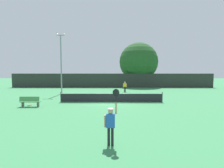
{
  "coord_description": "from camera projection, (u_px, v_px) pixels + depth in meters",
  "views": [
    {
      "loc": [
        0.19,
        -18.1,
        3.28
      ],
      "look_at": [
        0.02,
        5.98,
        1.47
      ],
      "focal_mm": 28.07,
      "sensor_mm": 36.0,
      "label": 1
    }
  ],
  "objects": [
    {
      "name": "courtside_bench",
      "position": [
        30.0,
        102.0,
        15.99
      ],
      "size": [
        1.8,
        0.44,
        0.95
      ],
      "color": "#478C4C",
      "rests_on": "ground"
    },
    {
      "name": "player_receiving",
      "position": [
        125.0,
        86.0,
        27.25
      ],
      "size": [
        0.57,
        0.23,
        1.59
      ],
      "rotation": [
        0.0,
        0.0,
        3.14
      ],
      "color": "yellow",
      "rests_on": "ground"
    },
    {
      "name": "parked_car_mid",
      "position": [
        138.0,
        82.0,
        40.16
      ],
      "size": [
        2.06,
        4.27,
        1.69
      ],
      "rotation": [
        0.0,
        0.0,
        -0.04
      ],
      "color": "white",
      "rests_on": "ground"
    },
    {
      "name": "spare_racket",
      "position": [
        30.0,
        105.0,
        16.6
      ],
      "size": [
        0.28,
        0.52,
        0.04
      ],
      "color": "black",
      "rests_on": "ground"
    },
    {
      "name": "tennis_ball",
      "position": [
        124.0,
        97.0,
        21.58
      ],
      "size": [
        0.07,
        0.07,
        0.07
      ],
      "primitive_type": "sphere",
      "color": "#CCE033",
      "rests_on": "ground"
    },
    {
      "name": "parked_car_near",
      "position": [
        78.0,
        82.0,
        39.75
      ],
      "size": [
        2.42,
        4.41,
        1.69
      ],
      "rotation": [
        0.0,
        0.0,
        0.13
      ],
      "color": "#B7B7BC",
      "rests_on": "ground"
    },
    {
      "name": "large_tree",
      "position": [
        139.0,
        62.0,
        37.27
      ],
      "size": [
        8.14,
        8.14,
        9.28
      ],
      "color": "brown",
      "rests_on": "ground"
    },
    {
      "name": "parked_car_far",
      "position": [
        151.0,
        81.0,
        42.59
      ],
      "size": [
        2.2,
        4.33,
        1.69
      ],
      "rotation": [
        0.0,
        0.0,
        0.07
      ],
      "color": "black",
      "rests_on": "ground"
    },
    {
      "name": "perimeter_fence",
      "position": [
        112.0,
        81.0,
        34.54
      ],
      "size": [
        39.83,
        0.12,
        2.76
      ],
      "primitive_type": "cube",
      "color": "#2D332D",
      "rests_on": "ground"
    },
    {
      "name": "ground_plane",
      "position": [
        111.0,
        102.0,
        18.3
      ],
      "size": [
        120.0,
        120.0,
        0.0
      ],
      "primitive_type": "plane",
      "color": "#387F4C"
    },
    {
      "name": "light_pole",
      "position": [
        61.0,
        60.0,
        24.71
      ],
      "size": [
        1.18,
        0.28,
        8.52
      ],
      "color": "gray",
      "rests_on": "ground"
    },
    {
      "name": "player_serving",
      "position": [
        111.0,
        121.0,
        7.64
      ],
      "size": [
        0.68,
        0.39,
        2.49
      ],
      "color": "blue",
      "rests_on": "ground"
    },
    {
      "name": "tennis_net",
      "position": [
        111.0,
        97.0,
        18.26
      ],
      "size": [
        10.68,
        0.08,
        1.07
      ],
      "color": "#232328",
      "rests_on": "ground"
    }
  ]
}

